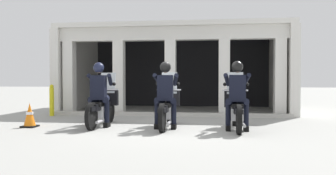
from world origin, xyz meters
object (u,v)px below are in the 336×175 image
police_officer_left (99,89)px  bollard_kerbside (52,100)px  police_officer_center (165,89)px  motorcycle_right (236,108)px  police_officer_right (237,90)px  motorcycle_left (103,106)px  traffic_cone_flank (30,115)px  motorcycle_center (167,107)px

police_officer_left → bollard_kerbside: (-2.35, 2.27, -0.44)m
police_officer_center → motorcycle_right: bearing=15.5°
police_officer_right → motorcycle_left: bearing=-177.9°
motorcycle_left → motorcycle_right: same height
police_officer_center → police_officer_right: bearing=5.7°
motorcycle_left → traffic_cone_flank: motorcycle_left is taller
motorcycle_left → police_officer_right: 3.37m
police_officer_center → police_officer_left: bearing=-174.1°
motorcycle_center → police_officer_center: 0.52m
motorcycle_right → traffic_cone_flank: motorcycle_right is taller
motorcycle_left → traffic_cone_flank: bearing=-155.4°
motorcycle_center → traffic_cone_flank: motorcycle_center is taller
bollard_kerbside → motorcycle_right: bearing=-20.9°
police_officer_center → traffic_cone_flank: police_officer_center is taller
motorcycle_left → motorcycle_center: bearing=4.5°
police_officer_center → traffic_cone_flank: size_ratio=2.69×
police_officer_center → motorcycle_center: bearing=98.6°
motorcycle_left → police_officer_left: size_ratio=1.29×
police_officer_left → traffic_cone_flank: bearing=-164.6°
motorcycle_right → police_officer_right: size_ratio=1.29×
police_officer_left → police_officer_center: same height
bollard_kerbside → police_officer_left: bearing=-44.1°
motorcycle_left → police_officer_right: (3.31, -0.46, 0.44)m
motorcycle_right → police_officer_left: bearing=-168.1°
police_officer_center → bollard_kerbside: bearing=158.4°
motorcycle_left → bollard_kerbside: bearing=147.2°
traffic_cone_flank → police_officer_left: bearing=7.9°
police_officer_left → police_officer_center: bearing=4.5°
bollard_kerbside → police_officer_center: bearing=-30.5°
motorcycle_center → police_officer_left: bearing=-164.3°
motorcycle_center → traffic_cone_flank: (-3.33, -0.43, -0.21)m
motorcycle_center → motorcycle_right: bearing=5.7°
police_officer_left → traffic_cone_flank: size_ratio=2.69×
motorcycle_center → police_officer_center: police_officer_center is taller
police_officer_left → motorcycle_right: bearing=9.3°
police_officer_center → bollard_kerbside: (-4.00, 2.36, -0.44)m
bollard_kerbside → police_officer_right: bearing=-23.4°
motorcycle_left → police_officer_center: police_officer_center is taller
traffic_cone_flank → bollard_kerbside: size_ratio=0.59×
police_officer_right → bollard_kerbside: police_officer_right is taller
motorcycle_left → police_officer_right: police_officer_right is taller
motorcycle_center → bollard_kerbside: size_ratio=2.03×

